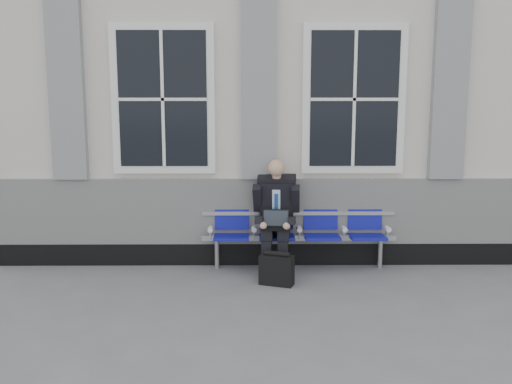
{
  "coord_description": "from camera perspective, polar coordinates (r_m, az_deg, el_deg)",
  "views": [
    {
      "loc": [
        -0.99,
        -6.11,
        2.32
      ],
      "look_at": [
        -0.94,
        0.9,
        1.11
      ],
      "focal_mm": 40.0,
      "sensor_mm": 36.0,
      "label": 1
    }
  ],
  "objects": [
    {
      "name": "briefcase",
      "position": [
        7.06,
        2.08,
        -7.74
      ],
      "size": [
        0.45,
        0.3,
        0.42
      ],
      "color": "black",
      "rests_on": "ground"
    },
    {
      "name": "bench",
      "position": [
        7.67,
        4.3,
        -3.58
      ],
      "size": [
        2.6,
        0.47,
        0.91
      ],
      "color": "#9EA0A3",
      "rests_on": "ground"
    },
    {
      "name": "ground",
      "position": [
        6.61,
        8.38,
        -10.86
      ],
      "size": [
        70.0,
        70.0,
        0.0
      ],
      "primitive_type": "plane",
      "color": "slate",
      "rests_on": "ground"
    },
    {
      "name": "station_building",
      "position": [
        9.63,
        5.43,
        9.15
      ],
      "size": [
        14.4,
        4.4,
        4.49
      ],
      "color": "beige",
      "rests_on": "ground"
    },
    {
      "name": "businessman",
      "position": [
        7.46,
        2.03,
        -2.0
      ],
      "size": [
        0.63,
        0.85,
        1.49
      ],
      "color": "black",
      "rests_on": "ground"
    }
  ]
}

